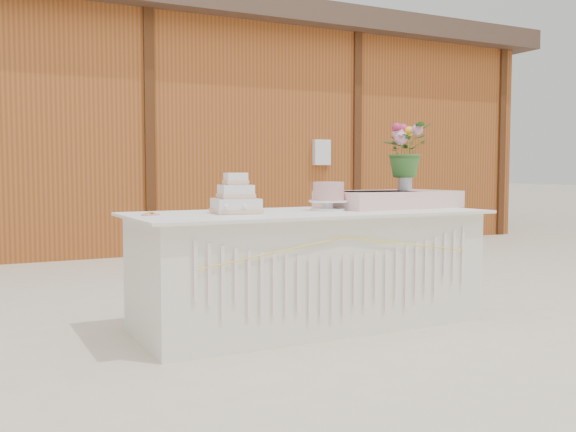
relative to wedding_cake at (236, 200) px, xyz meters
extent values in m
plane|color=beige|center=(0.51, -0.04, -0.86)|extent=(80.00, 80.00, 0.00)
cube|color=#994920|center=(0.51, 5.96, 0.64)|extent=(12.00, 4.00, 3.00)
cube|color=#453126|center=(0.51, 5.96, 2.29)|extent=(12.60, 4.60, 0.30)
cube|color=silver|center=(0.51, -0.04, -0.48)|extent=(2.28, 0.88, 0.75)
cube|color=silver|center=(0.51, -0.04, -0.10)|extent=(2.40, 1.00, 0.02)
cube|color=white|center=(0.00, 0.00, -0.04)|extent=(0.31, 0.31, 0.10)
cube|color=#EEB696|center=(0.00, 0.00, -0.07)|extent=(0.33, 0.33, 0.02)
cube|color=white|center=(0.00, 0.00, 0.05)|extent=(0.23, 0.23, 0.09)
cube|color=#EEB696|center=(0.00, 0.00, 0.03)|extent=(0.24, 0.24, 0.02)
cube|color=white|center=(0.00, 0.00, 0.13)|extent=(0.15, 0.15, 0.08)
cube|color=#EEB696|center=(0.00, 0.00, 0.11)|extent=(0.16, 0.16, 0.02)
cylinder|color=white|center=(0.68, -0.01, -0.08)|extent=(0.23, 0.23, 0.01)
cylinder|color=white|center=(0.68, -0.01, -0.05)|extent=(0.07, 0.07, 0.04)
cylinder|color=white|center=(0.68, -0.01, -0.02)|extent=(0.27, 0.27, 0.01)
cylinder|color=#C6918F|center=(0.68, -0.01, 0.04)|extent=(0.21, 0.21, 0.13)
cube|color=beige|center=(1.26, 0.09, -0.03)|extent=(1.02, 0.64, 0.12)
cylinder|color=silver|center=(1.39, 0.07, 0.11)|extent=(0.11, 0.11, 0.15)
imported|color=#326428|center=(1.39, 0.07, 0.39)|extent=(0.44, 0.41, 0.40)
camera|label=1|loc=(-1.57, -3.79, 0.18)|focal=40.00mm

